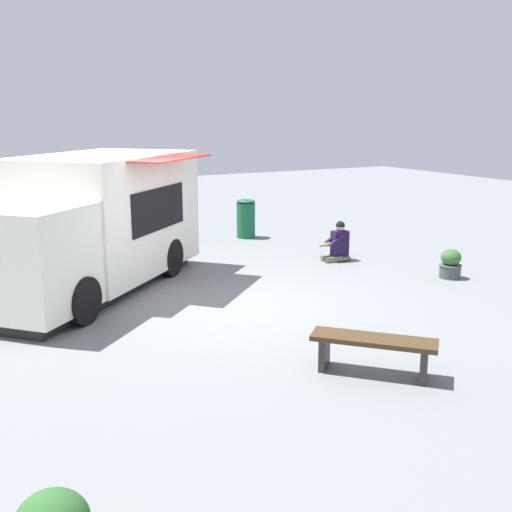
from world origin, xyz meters
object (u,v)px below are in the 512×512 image
at_px(food_truck, 88,227).
at_px(trash_bin, 246,218).
at_px(person_customer, 338,246).
at_px(plaza_bench, 373,347).
at_px(planter_flowering_far, 451,264).

bearing_deg(food_truck, trash_bin, 31.41).
relative_size(food_truck, trash_bin, 5.25).
height_order(person_customer, trash_bin, trash_bin).
distance_m(food_truck, plaza_bench, 5.81).
relative_size(food_truck, person_customer, 6.02).
bearing_deg(planter_flowering_far, plaza_bench, -145.66).
height_order(person_customer, planter_flowering_far, person_customer).
distance_m(food_truck, trash_bin, 5.41).
distance_m(person_customer, plaza_bench, 5.90).
bearing_deg(plaza_bench, planter_flowering_far, 34.34).
bearing_deg(person_customer, trash_bin, 100.59).
relative_size(planter_flowering_far, plaza_bench, 0.42).
bearing_deg(person_customer, planter_flowering_far, -64.42).
relative_size(person_customer, trash_bin, 0.87).
distance_m(planter_flowering_far, plaza_bench, 5.02).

